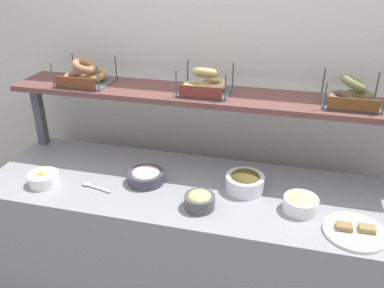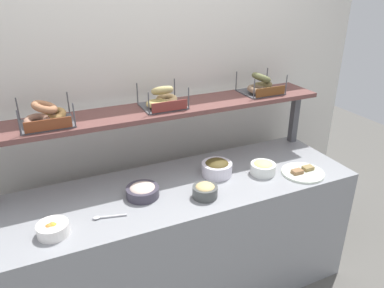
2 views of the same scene
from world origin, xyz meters
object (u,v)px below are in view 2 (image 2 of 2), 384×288
serving_plate_white (303,172)px  bagel_basket_plain (162,99)px  bowl_egg_salad (263,167)px  bagel_basket_poppy (261,86)px  serving_spoon_near_plate (104,217)px  bowl_fruit_salad (53,229)px  bowl_hummus (205,190)px  bagel_basket_everything (46,116)px  bowl_tuna_salad (143,191)px  bowl_chocolate_spread (217,167)px

serving_plate_white → bagel_basket_plain: (-0.79, 0.47, 0.47)m
bowl_egg_salad → bagel_basket_poppy: (0.19, 0.36, 0.44)m
serving_spoon_near_plate → bagel_basket_plain: (0.51, 0.42, 0.47)m
bowl_fruit_salad → bowl_hummus: size_ratio=1.07×
bowl_egg_salad → serving_spoon_near_plate: bearing=-176.8°
serving_spoon_near_plate → bagel_basket_everything: bearing=115.6°
bowl_egg_salad → bowl_fruit_salad: bearing=-176.0°
bowl_fruit_salad → bagel_basket_everything: bearing=80.6°
bowl_hummus → bowl_tuna_salad: 0.37m
bowl_hummus → bagel_basket_everything: size_ratio=0.52×
bowl_egg_salad → bowl_tuna_salad: (-0.80, 0.06, -0.01)m
bowl_fruit_salad → bagel_basket_poppy: bagel_basket_poppy is taller
bowl_tuna_salad → bagel_basket_everything: (-0.45, 0.28, 0.44)m
serving_spoon_near_plate → bagel_basket_poppy: 1.40m
bowl_hummus → bagel_basket_everything: bagel_basket_everything is taller
bowl_hummus → bagel_basket_poppy: (0.66, 0.46, 0.44)m
bowl_tuna_salad → bowl_chocolate_spread: bearing=5.7°
bowl_egg_salad → bagel_basket_plain: bagel_basket_plain is taller
bowl_egg_salad → bagel_basket_everything: 1.37m
bowl_chocolate_spread → bagel_basket_plain: size_ratio=0.73×
bowl_chocolate_spread → bagel_basket_everything: 1.08m
bowl_tuna_salad → bagel_basket_plain: 0.59m
bowl_hummus → serving_spoon_near_plate: (-0.59, 0.04, -0.04)m
serving_spoon_near_plate → bagel_basket_poppy: bearing=18.7°
bagel_basket_everything → bagel_basket_poppy: bearing=0.9°
bowl_hummus → bowl_chocolate_spread: size_ratio=0.75×
serving_spoon_near_plate → bagel_basket_plain: size_ratio=0.66×
bagel_basket_poppy → bagel_basket_everything: bearing=-179.1°
serving_spoon_near_plate → bowl_tuna_salad: bearing=25.3°
serving_spoon_near_plate → bagel_basket_everything: (-0.19, 0.40, 0.47)m
bowl_chocolate_spread → bagel_basket_everything: bagel_basket_everything is taller
serving_plate_white → bagel_basket_everything: size_ratio=0.97×
bagel_basket_plain → bagel_basket_everything: bearing=-178.4°
bagel_basket_everything → bagel_basket_plain: size_ratio=1.05×
bowl_chocolate_spread → bowl_egg_salad: bearing=-21.9°
bowl_egg_salad → bowl_tuna_salad: 0.81m
bowl_fruit_salad → bagel_basket_plain: bearing=30.3°
bowl_fruit_salad → bowl_chocolate_spread: 1.06m
bowl_egg_salad → bowl_chocolate_spread: size_ratio=0.83×
bowl_tuna_salad → bowl_chocolate_spread: size_ratio=0.98×
bowl_hummus → bagel_basket_poppy: 0.91m
bowl_hummus → bowl_tuna_salad: bowl_hummus is taller
bowl_hummus → bagel_basket_poppy: bearing=34.7°
serving_plate_white → serving_spoon_near_plate: 1.30m
bowl_chocolate_spread → serving_spoon_near_plate: size_ratio=1.11×
serving_plate_white → serving_spoon_near_plate: serving_plate_white is taller
bowl_fruit_salad → bowl_hummus: (0.85, -0.00, 0.01)m
bowl_tuna_salad → bowl_chocolate_spread: (0.52, 0.05, 0.01)m
bowl_egg_salad → serving_plate_white: 0.27m
bowl_egg_salad → serving_spoon_near_plate: (-1.06, -0.06, -0.04)m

